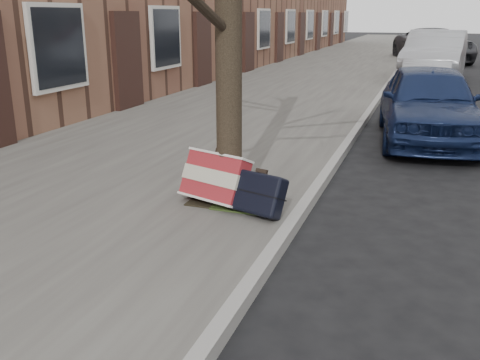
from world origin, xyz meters
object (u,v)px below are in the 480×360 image
(car_near_front, at_px, (428,103))
(suitcase_navy, at_px, (257,193))
(suitcase_red, at_px, (215,178))
(car_near_mid, at_px, (435,56))

(car_near_front, bearing_deg, suitcase_navy, -115.02)
(suitcase_red, relative_size, suitcase_navy, 1.23)
(suitcase_red, distance_m, car_near_mid, 13.27)
(suitcase_red, height_order, car_near_front, car_near_front)
(suitcase_navy, xyz_separation_m, car_near_mid, (1.59, 13.27, 0.43))
(suitcase_navy, bearing_deg, car_near_front, 88.81)
(suitcase_red, relative_size, car_near_front, 0.19)
(suitcase_navy, distance_m, car_near_front, 4.82)
(suitcase_red, distance_m, car_near_front, 4.85)
(suitcase_navy, relative_size, car_near_mid, 0.12)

